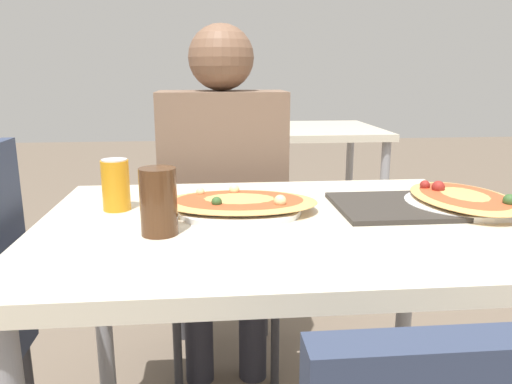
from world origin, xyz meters
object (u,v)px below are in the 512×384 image
(dining_table, at_px, (272,255))
(soda_can, at_px, (116,185))
(drink_glass, at_px, (159,202))
(chair_far_seated, at_px, (223,224))
(pizza_main, at_px, (239,204))
(pizza_second, at_px, (463,199))
(person_seated, at_px, (223,176))

(dining_table, bearing_deg, soda_can, 162.36)
(soda_can, relative_size, drink_glass, 0.89)
(chair_far_seated, relative_size, drink_glass, 6.72)
(soda_can, bearing_deg, pizza_main, -8.73)
(pizza_main, relative_size, pizza_second, 1.10)
(person_seated, distance_m, drink_glass, 0.72)
(chair_far_seated, relative_size, pizza_second, 2.61)
(chair_far_seated, height_order, soda_can, chair_far_seated)
(dining_table, bearing_deg, person_seated, 98.88)
(dining_table, distance_m, person_seated, 0.62)
(chair_far_seated, bearing_deg, drink_glass, 79.47)
(dining_table, xyz_separation_m, pizza_second, (0.49, 0.06, 0.11))
(dining_table, height_order, chair_far_seated, chair_far_seated)
(pizza_main, bearing_deg, dining_table, -45.07)
(chair_far_seated, height_order, drink_glass, chair_far_seated)
(pizza_main, height_order, soda_can, soda_can)
(dining_table, distance_m, chair_far_seated, 0.75)
(dining_table, height_order, pizza_main, pizza_main)
(drink_glass, height_order, pizza_second, drink_glass)
(chair_far_seated, xyz_separation_m, pizza_main, (0.02, -0.65, 0.25))
(dining_table, distance_m, pizza_main, 0.15)
(person_seated, xyz_separation_m, drink_glass, (-0.15, -0.69, 0.09))
(person_seated, height_order, pizza_second, person_seated)
(dining_table, bearing_deg, drink_glass, -161.27)
(person_seated, bearing_deg, chair_far_seated, -90.00)
(soda_can, height_order, drink_glass, drink_glass)
(pizza_main, relative_size, soda_can, 3.16)
(person_seated, distance_m, pizza_main, 0.54)
(dining_table, bearing_deg, chair_far_seated, 97.48)
(pizza_main, distance_m, drink_glass, 0.24)
(soda_can, relative_size, pizza_second, 0.35)
(person_seated, bearing_deg, pizza_second, 136.78)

